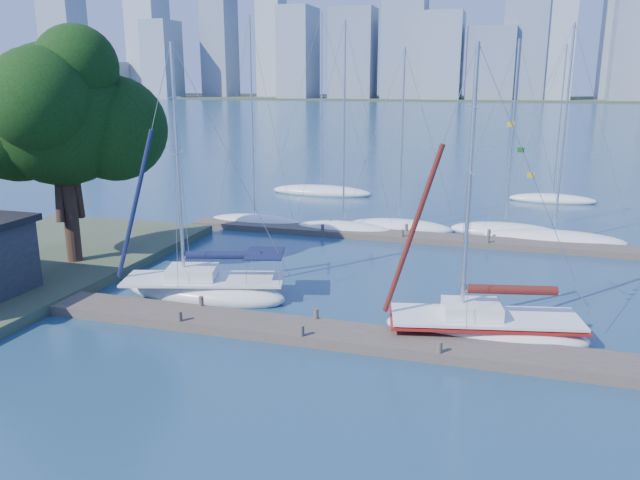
% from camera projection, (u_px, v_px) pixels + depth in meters
% --- Properties ---
extents(ground, '(700.00, 700.00, 0.00)m').
position_uv_depth(ground, '(309.00, 337.00, 23.80)').
color(ground, navy).
rests_on(ground, ground).
extents(near_dock, '(26.00, 2.00, 0.40)m').
position_uv_depth(near_dock, '(309.00, 332.00, 23.75)').
color(near_dock, '#463E33').
rests_on(near_dock, ground).
extents(far_dock, '(30.00, 1.80, 0.36)m').
position_uv_depth(far_dock, '(420.00, 238.00, 38.02)').
color(far_dock, '#463E33').
rests_on(far_dock, ground).
extents(shore, '(12.00, 22.00, 0.50)m').
position_uv_depth(shore, '(5.00, 270.00, 31.29)').
color(shore, '#38472D').
rests_on(shore, ground).
extents(far_shore, '(800.00, 100.00, 1.50)m').
position_uv_depth(far_shore, '(499.00, 99.00, 320.41)').
color(far_shore, '#38472D').
rests_on(far_shore, ground).
extents(tree, '(9.30, 8.46, 12.04)m').
position_uv_depth(tree, '(61.00, 111.00, 30.16)').
color(tree, black).
rests_on(tree, ground).
extents(sailboat_navy, '(8.05, 4.49, 11.56)m').
position_uv_depth(sailboat_navy, '(204.00, 277.00, 27.91)').
color(sailboat_navy, white).
rests_on(sailboat_navy, ground).
extents(sailboat_maroon, '(7.90, 4.03, 11.31)m').
position_uv_depth(sailboat_maroon, '(485.00, 315.00, 23.49)').
color(sailboat_maroon, white).
rests_on(sailboat_maroon, ground).
extents(bg_boat_0, '(6.85, 4.06, 13.76)m').
position_uv_depth(bg_boat_0, '(255.00, 221.00, 42.15)').
color(bg_boat_0, white).
rests_on(bg_boat_0, ground).
extents(bg_boat_1, '(6.54, 2.65, 13.29)m').
position_uv_depth(bg_boat_1, '(343.00, 228.00, 40.02)').
color(bg_boat_1, white).
rests_on(bg_boat_1, ground).
extents(bg_boat_2, '(7.04, 2.80, 11.77)m').
position_uv_depth(bg_boat_2, '(399.00, 227.00, 40.51)').
color(bg_boat_2, white).
rests_on(bg_boat_2, ground).
extents(bg_boat_3, '(7.10, 3.46, 12.21)m').
position_uv_depth(bg_boat_3, '(505.00, 230.00, 39.48)').
color(bg_boat_3, white).
rests_on(bg_boat_3, ground).
extents(bg_boat_4, '(8.50, 3.41, 12.94)m').
position_uv_depth(bg_boat_4, '(554.00, 239.00, 37.43)').
color(bg_boat_4, white).
rests_on(bg_boat_4, ground).
extents(bg_boat_6, '(8.79, 2.56, 15.17)m').
position_uv_depth(bg_boat_6, '(322.00, 191.00, 53.38)').
color(bg_boat_6, white).
rests_on(bg_boat_6, ground).
extents(bg_boat_7, '(6.97, 3.89, 12.44)m').
position_uv_depth(bg_boat_7, '(552.00, 199.00, 50.07)').
color(bg_boat_7, white).
rests_on(bg_boat_7, ground).
extents(skyline, '(503.93, 51.31, 120.32)m').
position_uv_depth(skyline, '(572.00, 14.00, 275.30)').
color(skyline, slate).
rests_on(skyline, ground).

